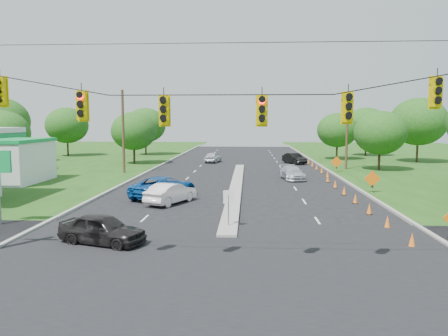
{
  "coord_description": "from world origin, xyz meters",
  "views": [
    {
      "loc": [
        1.03,
        -16.62,
        5.68
      ],
      "look_at": [
        -0.45,
        9.96,
        2.8
      ],
      "focal_mm": 35.0,
      "sensor_mm": 36.0,
      "label": 1
    }
  ],
  "objects": [
    {
      "name": "cone_5",
      "position": [
        8.42,
        20.5,
        0.35
      ],
      "size": [
        0.32,
        0.32,
        0.7
      ],
      "primitive_type": "cone",
      "color": "orange",
      "rests_on": "ground"
    },
    {
      "name": "median",
      "position": [
        0.0,
        21.0,
        0.0
      ],
      "size": [
        1.0,
        34.0,
        0.18
      ],
      "primitive_type": "cube",
      "color": "gray",
      "rests_on": "ground"
    },
    {
      "name": "tree_12",
      "position": [
        14.0,
        48.0,
        4.34
      ],
      "size": [
        5.88,
        5.88,
        6.86
      ],
      "color": "black",
      "rests_on": "ground"
    },
    {
      "name": "cone_7",
      "position": [
        9.02,
        27.5,
        0.35
      ],
      "size": [
        0.32,
        0.32,
        0.7
      ],
      "primitive_type": "cone",
      "color": "orange",
      "rests_on": "ground"
    },
    {
      "name": "utility_pole_far_left",
      "position": [
        -12.5,
        30.0,
        4.5
      ],
      "size": [
        0.28,
        0.28,
        9.0
      ],
      "primitive_type": "cylinder",
      "color": "#422D1C",
      "rests_on": "ground"
    },
    {
      "name": "cone_1",
      "position": [
        8.42,
        6.5,
        0.35
      ],
      "size": [
        0.32,
        0.32,
        0.7
      ],
      "primitive_type": "cone",
      "color": "orange",
      "rests_on": "ground"
    },
    {
      "name": "cross_street",
      "position": [
        0.0,
        0.0,
        0.0
      ],
      "size": [
        160.0,
        14.0,
        0.02
      ],
      "primitive_type": "cube",
      "color": "black",
      "rests_on": "ground"
    },
    {
      "name": "curb_right",
      "position": [
        10.1,
        30.0,
        0.0
      ],
      "size": [
        0.25,
        110.0,
        0.16
      ],
      "primitive_type": "cube",
      "color": "gray",
      "rests_on": "ground"
    },
    {
      "name": "median_sign",
      "position": [
        0.0,
        6.0,
        1.46
      ],
      "size": [
        0.55,
        0.06,
        2.05
      ],
      "color": "gray",
      "rests_on": "ground"
    },
    {
      "name": "cone_0",
      "position": [
        8.42,
        3.0,
        0.35
      ],
      "size": [
        0.32,
        0.32,
        0.7
      ],
      "primitive_type": "cone",
      "color": "orange",
      "rests_on": "ground"
    },
    {
      "name": "curb_left",
      "position": [
        -10.1,
        30.0,
        0.0
      ],
      "size": [
        0.25,
        110.0,
        0.16
      ],
      "primitive_type": "cube",
      "color": "gray",
      "rests_on": "ground"
    },
    {
      "name": "cone_10",
      "position": [
        9.02,
        38.0,
        0.35
      ],
      "size": [
        0.32,
        0.32,
        0.7
      ],
      "primitive_type": "cone",
      "color": "orange",
      "rests_on": "ground"
    },
    {
      "name": "work_sign_2",
      "position": [
        10.8,
        32.0,
        1.09
      ],
      "size": [
        1.27,
        0.58,
        1.37
      ],
      "color": "black",
      "rests_on": "ground"
    },
    {
      "name": "tree_5",
      "position": [
        -14.0,
        40.0,
        4.34
      ],
      "size": [
        5.88,
        5.88,
        6.86
      ],
      "color": "black",
      "rests_on": "ground"
    },
    {
      "name": "blue_pickup",
      "position": [
        -5.23,
        15.1,
        0.8
      ],
      "size": [
        4.81,
        6.34,
        1.6
      ],
      "primitive_type": "imported",
      "rotation": [
        0.0,
        0.0,
        2.71
      ],
      "color": "#0F4C9B",
      "rests_on": "ground"
    },
    {
      "name": "tree_6",
      "position": [
        -16.0,
        55.0,
        4.96
      ],
      "size": [
        6.72,
        6.72,
        7.84
      ],
      "color": "black",
      "rests_on": "ground"
    },
    {
      "name": "signal_span",
      "position": [
        -0.05,
        -1.0,
        4.97
      ],
      "size": [
        25.6,
        0.32,
        9.0
      ],
      "color": "#422D1C",
      "rests_on": "ground"
    },
    {
      "name": "silver_car_oncoming",
      "position": [
        -3.83,
        42.96,
        0.72
      ],
      "size": [
        2.39,
        4.45,
        1.44
      ],
      "primitive_type": "imported",
      "rotation": [
        0.0,
        0.0,
        2.97
      ],
      "color": "#B8B9C1",
      "rests_on": "ground"
    },
    {
      "name": "tree_10",
      "position": [
        24.0,
        44.0,
        5.58
      ],
      "size": [
        7.56,
        7.56,
        8.82
      ],
      "color": "black",
      "rests_on": "ground"
    },
    {
      "name": "cone_8",
      "position": [
        9.02,
        31.0,
        0.35
      ],
      "size": [
        0.32,
        0.32,
        0.7
      ],
      "primitive_type": "cone",
      "color": "orange",
      "rests_on": "ground"
    },
    {
      "name": "tree_9",
      "position": [
        16.0,
        34.0,
        4.34
      ],
      "size": [
        5.88,
        5.88,
        6.86
      ],
      "color": "black",
      "rests_on": "ground"
    },
    {
      "name": "ground",
      "position": [
        0.0,
        0.0,
        0.0
      ],
      "size": [
        160.0,
        160.0,
        0.0
      ],
      "primitive_type": "plane",
      "color": "black",
      "rests_on": "ground"
    },
    {
      "name": "work_sign_1",
      "position": [
        10.8,
        18.0,
        1.09
      ],
      "size": [
        1.27,
        0.58,
        1.37
      ],
      "color": "black",
      "rests_on": "ground"
    },
    {
      "name": "cone_2",
      "position": [
        8.42,
        10.0,
        0.35
      ],
      "size": [
        0.32,
        0.32,
        0.7
      ],
      "primitive_type": "cone",
      "color": "orange",
      "rests_on": "ground"
    },
    {
      "name": "cone_11",
      "position": [
        9.02,
        41.5,
        0.35
      ],
      "size": [
        0.32,
        0.32,
        0.7
      ],
      "primitive_type": "cone",
      "color": "orange",
      "rests_on": "ground"
    },
    {
      "name": "cone_6",
      "position": [
        8.42,
        24.0,
        0.35
      ],
      "size": [
        0.32,
        0.32,
        0.7
      ],
      "primitive_type": "cone",
      "color": "orange",
      "rests_on": "ground"
    },
    {
      "name": "tree_2",
      "position": [
        -26.0,
        30.0,
        4.34
      ],
      "size": [
        5.88,
        5.88,
        6.86
      ],
      "color": "black",
      "rests_on": "ground"
    },
    {
      "name": "cone_4",
      "position": [
        8.42,
        17.0,
        0.35
      ],
      "size": [
        0.32,
        0.32,
        0.7
      ],
      "primitive_type": "cone",
      "color": "orange",
      "rests_on": "ground"
    },
    {
      "name": "tree_3",
      "position": [
        -32.0,
        40.0,
        5.58
      ],
      "size": [
        7.56,
        7.56,
        8.82
      ],
      "color": "black",
      "rests_on": "ground"
    },
    {
      "name": "tree_4",
      "position": [
        -28.0,
        52.0,
        4.96
      ],
      "size": [
        6.72,
        6.72,
        7.84
      ],
      "color": "black",
      "rests_on": "ground"
    },
    {
      "name": "tree_11",
      "position": [
        20.0,
        55.0,
        4.96
      ],
      "size": [
        6.72,
        6.72,
        7.84
      ],
      "color": "black",
      "rests_on": "ground"
    },
    {
      "name": "cone_9",
      "position": [
        9.02,
        34.5,
        0.35
      ],
      "size": [
        0.32,
        0.32,
        0.7
      ],
      "primitive_type": "cone",
      "color": "orange",
      "rests_on": "ground"
    },
    {
      "name": "utility_pole_far_right",
      "position": [
        12.5,
        35.0,
        4.5
      ],
      "size": [
        0.28,
        0.28,
        9.0
      ],
      "primitive_type": "cylinder",
      "color": "#422D1C",
      "rests_on": "ground"
    },
    {
      "name": "dark_car_receding",
      "position": [
        7.15,
        41.6,
        0.71
      ],
      "size": [
        3.07,
        4.53,
        1.41
      ],
      "primitive_type": "imported",
      "rotation": [
        0.0,
        0.0,
        0.41
      ],
      "color": "black",
      "rests_on": "ground"
    },
    {
      "name": "white_sedan",
      "position": [
        -4.3,
        12.86,
        0.72
      ],
      "size": [
        3.23,
        4.61,
        1.44
      ],
      "primitive_type": "imported",
      "rotation": [
        0.0,
        0.0,
        2.71
      ],
      "color": "silver",
      "rests_on": "ground"
    },
    {
      "name": "silver_car_far",
      "position": [
        5.29,
        25.81,
        0.65
      ],
      "size": [
        2.46,
        4.72,
        1.31
      ],
      "primitive_type": "imported",
      "rotation": [
        0.0,
        0.0,
        0.14
      ],
      "color": "#A9ACB9",
      "rests_on": "ground"
    },
    {
      "name": "black_sedan",
      "position": [
        -5.69,
        2.74,
        0.71
      ],
      "size": [
        4.47,
        2.9,
        1.42
      ],
      "primitive_type": "imported",
      "rotation": [
        0.0,
        0.0,
        1.25
      ],
      "color": "black",
      "rests_on": "ground"
    },
    {
      "name": "cone_3",
      "position": [
        8.42,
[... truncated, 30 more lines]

